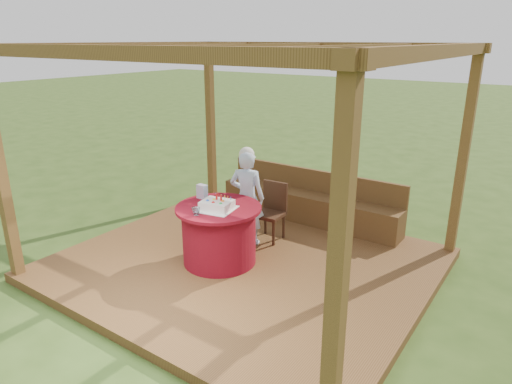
% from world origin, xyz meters
% --- Properties ---
extents(ground, '(60.00, 60.00, 0.00)m').
position_xyz_m(ground, '(0.00, 0.00, 0.00)').
color(ground, '#2F4A18').
rests_on(ground, ground).
extents(deck, '(4.50, 4.00, 0.12)m').
position_xyz_m(deck, '(0.00, 0.00, 0.06)').
color(deck, brown).
rests_on(deck, ground).
extents(pergola, '(4.50, 4.00, 2.72)m').
position_xyz_m(pergola, '(0.00, 0.00, 2.41)').
color(pergola, brown).
rests_on(pergola, deck).
extents(bench, '(3.00, 0.42, 0.80)m').
position_xyz_m(bench, '(0.00, 1.72, 0.38)').
color(bench, brown).
rests_on(bench, deck).
extents(table, '(1.09, 1.09, 0.76)m').
position_xyz_m(table, '(-0.26, -0.21, 0.51)').
color(table, maroon).
rests_on(table, deck).
extents(chair, '(0.41, 0.41, 0.83)m').
position_xyz_m(chair, '(-0.12, 0.82, 0.57)').
color(chair, '#3A2112').
rests_on(chair, deck).
extents(elderly_woman, '(0.57, 0.46, 1.39)m').
position_xyz_m(elderly_woman, '(-0.31, 0.48, 0.82)').
color(elderly_woman, '#A0C3EE').
rests_on(elderly_woman, deck).
extents(birthday_cake, '(0.49, 0.49, 0.19)m').
position_xyz_m(birthday_cake, '(-0.21, -0.29, 0.94)').
color(birthday_cake, white).
rests_on(birthday_cake, table).
extents(gift_bag, '(0.13, 0.09, 0.19)m').
position_xyz_m(gift_bag, '(-0.63, -0.08, 0.98)').
color(gift_bag, '#DC8EC0').
rests_on(gift_bag, table).
extents(drinking_glass, '(0.11, 0.11, 0.09)m').
position_xyz_m(drinking_glass, '(-0.29, -0.58, 0.93)').
color(drinking_glass, white).
rests_on(drinking_glass, table).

